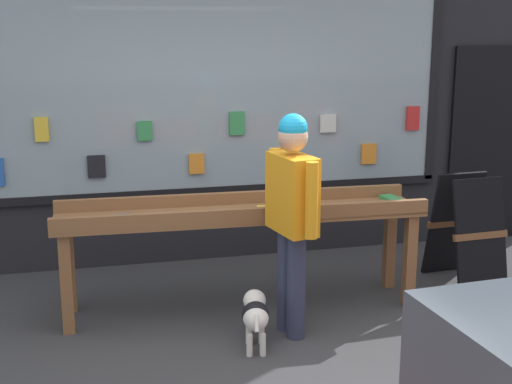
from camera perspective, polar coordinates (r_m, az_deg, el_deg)
ground_plane at (r=5.22m, az=1.23°, el=-13.23°), size 40.00×40.00×0.00m
shopfront_facade at (r=7.02m, az=-3.50°, el=9.61°), size 7.51×0.29×3.79m
display_table_main at (r=5.83m, az=-1.18°, el=-2.31°), size 3.01×0.72×0.94m
person_browsing at (r=5.28m, az=2.90°, el=-1.28°), size 0.31×0.66×1.70m
small_dog at (r=5.28m, az=-0.05°, el=-9.72°), size 0.25×0.52×0.39m
sandwich_board_sign at (r=6.76m, az=16.48°, el=-2.86°), size 0.56×0.70×1.00m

